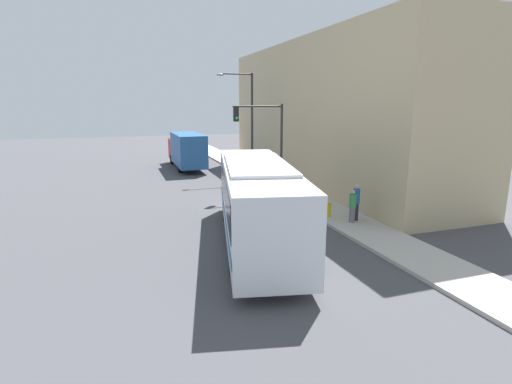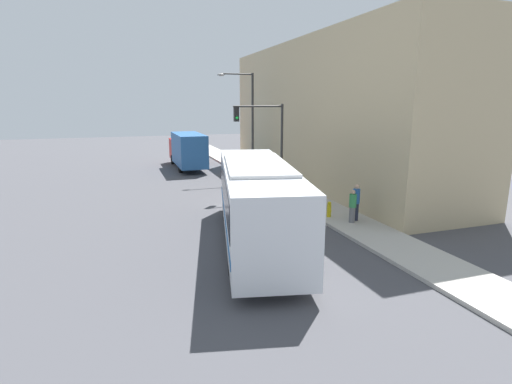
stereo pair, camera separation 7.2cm
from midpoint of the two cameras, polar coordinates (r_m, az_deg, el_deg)
The scene contains 10 objects.
ground_plane at distance 14.70m, azimuth 0.93°, elevation -10.33°, with size 120.00×120.00×0.00m, color #47474C.
sidewalk at distance 34.79m, azimuth -1.30°, elevation 3.28°, with size 2.47×70.00×0.15m.
building_facade at distance 30.01m, azimuth 10.40°, elevation 10.96°, with size 6.00×24.99×9.92m.
city_bus at distance 16.27m, azimuth 0.20°, elevation -0.78°, with size 4.96×11.36×3.41m.
delivery_truck at distance 36.03m, azimuth -9.75°, elevation 6.03°, with size 2.23×8.44×3.13m.
fire_hydrant at distance 20.24m, azimuth 10.50°, elevation -2.43°, with size 0.21×0.28×0.79m.
traffic_light_pole at distance 25.27m, azimuth 1.49°, elevation 8.52°, with size 3.28×0.35×5.51m.
street_lamp at distance 31.37m, azimuth -1.06°, elevation 10.87°, with size 2.85×0.28×7.78m.
pedestrian_near_corner at distance 19.45m, azimuth 13.73°, elevation -1.97°, with size 0.34×0.34×1.58m.
pedestrian_mid_block at distance 19.81m, azimuth 14.20°, elevation -1.39°, with size 0.34×0.34×1.78m.
Camera 2 is at (-4.56, -12.74, 5.74)m, focal length 28.00 mm.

